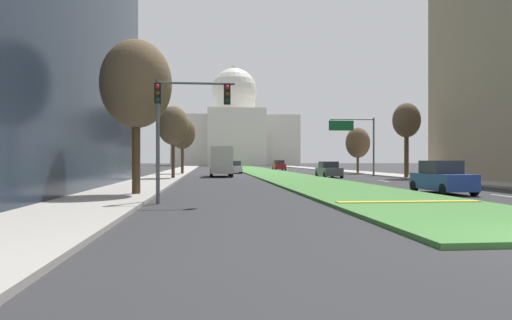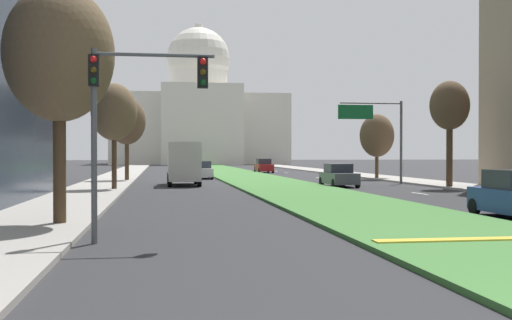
% 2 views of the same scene
% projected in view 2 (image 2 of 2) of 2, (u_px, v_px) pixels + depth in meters
% --- Properties ---
extents(ground_plane, '(298.87, 298.87, 0.00)m').
position_uv_depth(ground_plane, '(232.00, 173.00, 74.98)').
color(ground_plane, '#2B2B2D').
extents(grass_median, '(6.55, 122.26, 0.14)m').
position_uv_depth(grass_median, '(239.00, 175.00, 68.27)').
color(grass_median, '#427A38').
rests_on(grass_median, ground_plane).
extents(median_curb_nose, '(5.89, 0.50, 0.04)m').
position_uv_depth(median_curb_nose, '(482.00, 239.00, 16.40)').
color(median_curb_nose, gold).
rests_on(median_curb_nose, grass_median).
extents(lane_dashes_right, '(0.16, 65.71, 0.01)m').
position_uv_depth(lane_dashes_right, '(345.00, 182.00, 52.56)').
color(lane_dashes_right, silver).
rests_on(lane_dashes_right, ground_plane).
extents(sidewalk_left, '(4.00, 122.26, 0.15)m').
position_uv_depth(sidewalk_left, '(116.00, 178.00, 59.67)').
color(sidewalk_left, '#9E9991').
rests_on(sidewalk_left, ground_plane).
extents(sidewalk_right, '(4.00, 122.26, 0.15)m').
position_uv_depth(sidewalk_right, '(370.00, 176.00, 63.43)').
color(sidewalk_right, '#9E9991').
rests_on(sidewalk_right, ground_plane).
extents(capitol_building, '(38.31, 26.46, 31.62)m').
position_uv_depth(capitol_building, '(199.00, 116.00, 141.21)').
color(capitol_building, silver).
rests_on(capitol_building, ground_plane).
extents(traffic_light_near_left, '(3.34, 0.35, 5.20)m').
position_uv_depth(traffic_light_near_left, '(126.00, 101.00, 16.72)').
color(traffic_light_near_left, '#515456').
rests_on(traffic_light_near_left, ground_plane).
extents(overhead_guide_sign, '(5.22, 0.20, 6.50)m').
position_uv_depth(overhead_guide_sign, '(378.00, 125.00, 48.80)').
color(overhead_guide_sign, '#515456').
rests_on(overhead_guide_sign, ground_plane).
extents(street_tree_left_near, '(3.54, 3.54, 7.85)m').
position_uv_depth(street_tree_left_near, '(59.00, 55.00, 20.28)').
color(street_tree_left_near, '#4C3823').
rests_on(street_tree_left_near, ground_plane).
extents(street_tree_left_mid, '(2.91, 2.91, 6.84)m').
position_uv_depth(street_tree_left_mid, '(114.00, 113.00, 39.76)').
color(street_tree_left_mid, '#4C3823').
rests_on(street_tree_left_mid, ground_plane).
extents(street_tree_right_mid, '(2.67, 2.67, 7.34)m').
position_uv_depth(street_tree_right_mid, '(450.00, 107.00, 42.66)').
color(street_tree_right_mid, '#4C3823').
rests_on(street_tree_right_mid, ground_plane).
extents(street_tree_left_far, '(3.16, 3.16, 7.08)m').
position_uv_depth(street_tree_left_far, '(127.00, 122.00, 52.78)').
color(street_tree_left_far, '#4C3823').
rests_on(street_tree_left_far, ground_plane).
extents(street_tree_right_far, '(3.14, 3.14, 5.99)m').
position_uv_depth(street_tree_right_far, '(377.00, 136.00, 57.44)').
color(street_tree_right_far, '#4C3823').
rests_on(street_tree_right_far, ground_plane).
extents(sedan_midblock, '(1.90, 4.35, 1.65)m').
position_uv_depth(sedan_midblock, '(339.00, 176.00, 45.02)').
color(sedan_midblock, '#4C5156').
rests_on(sedan_midblock, ground_plane).
extents(sedan_distant, '(1.97, 4.66, 1.66)m').
position_uv_depth(sedan_distant, '(201.00, 170.00, 58.94)').
color(sedan_distant, silver).
rests_on(sedan_distant, ground_plane).
extents(sedan_far_horizon, '(1.95, 4.68, 1.73)m').
position_uv_depth(sedan_far_horizon, '(264.00, 166.00, 77.65)').
color(sedan_far_horizon, maroon).
rests_on(sedan_far_horizon, ground_plane).
extents(box_truck_delivery, '(2.40, 6.40, 3.20)m').
position_uv_depth(box_truck_delivery, '(184.00, 163.00, 46.81)').
color(box_truck_delivery, '#BCBCC1').
rests_on(box_truck_delivery, ground_plane).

